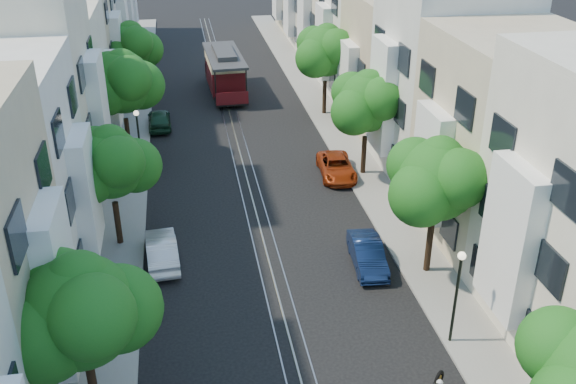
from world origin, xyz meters
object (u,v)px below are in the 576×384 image
lamp_east (458,284)px  parked_car_w_far (159,119)px  tree_e_d (326,52)px  lamp_west (138,133)px  parked_car_e_far (337,167)px  tree_e_c (368,104)px  tree_w_a (82,314)px  tree_e_b (438,182)px  parked_car_e_mid (367,254)px  cable_car (225,70)px  parked_car_w_mid (162,250)px  tree_w_c (123,83)px  tree_w_d (131,47)px  tree_w_b (111,165)px

lamp_east → parked_car_w_far: lamp_east is taller
tree_e_d → lamp_east: bearing=-92.0°
tree_e_d → lamp_east: tree_e_d is taller
lamp_west → parked_car_e_far: bearing=-9.7°
tree_e_c → tree_w_a: 23.05m
tree_e_b → parked_car_e_far: size_ratio=1.53×
tree_e_b → parked_car_w_far: 25.01m
parked_car_e_mid → parked_car_w_far: bearing=120.3°
cable_car → parked_car_e_far: 18.35m
parked_car_w_mid → tree_e_c: bearing=-151.4°
parked_car_e_far → parked_car_w_far: 14.88m
tree_e_c → tree_w_c: size_ratio=0.92×
tree_w_d → tree_e_b: bearing=-61.9°
tree_w_c → tree_w_a: bearing=-90.0°
tree_e_d → cable_car: 10.07m
tree_w_a → tree_w_d: tree_w_a is taller
tree_e_b → parked_car_e_mid: (-2.69, 0.99, -4.09)m
cable_car → parked_car_e_mid: size_ratio=2.27×
tree_e_c → parked_car_e_mid: size_ratio=1.66×
tree_w_d → parked_car_e_far: 20.77m
tree_w_b → cable_car: tree_w_b is taller
tree_w_c → parked_car_e_far: size_ratio=1.62×
tree_e_c → tree_e_d: tree_e_d is taller
parked_car_w_mid → lamp_west: bearing=-87.5°
tree_e_d → lamp_east: size_ratio=1.65×
tree_w_c → tree_e_d: bearing=22.6°
tree_w_d → lamp_west: 14.11m
tree_e_b → parked_car_e_mid: bearing=159.7°
lamp_east → lamp_west: size_ratio=1.00×
tree_w_b → parked_car_w_mid: size_ratio=1.52×
tree_w_a → parked_car_w_mid: (2.06, 9.99, -4.05)m
tree_w_a → parked_car_e_far: size_ratio=1.53×
tree_w_b → parked_car_e_mid: tree_w_b is taller
tree_e_d → lamp_west: size_ratio=1.65×
tree_e_b → tree_w_b: 15.25m
tree_e_d → parked_car_e_mid: size_ratio=1.74×
lamp_west → parked_car_w_far: lamp_west is taller
parked_car_e_mid → parked_car_w_mid: 9.86m
tree_e_c → cable_car: bearing=112.2°
tree_w_a → tree_e_b: bearing=25.9°
tree_w_a → tree_w_c: bearing=90.0°
tree_w_a → tree_w_b: tree_w_a is taller
tree_e_d → lamp_west: tree_e_d is taller
lamp_west → tree_w_b: bearing=-96.0°
tree_w_d → tree_e_c: bearing=-48.0°
tree_w_a → lamp_east: tree_w_a is taller
tree_w_b → lamp_west: tree_w_b is taller
tree_w_d → lamp_west: bearing=-86.6°
tree_w_a → lamp_west: tree_w_a is taller
lamp_east → parked_car_w_far: size_ratio=1.03×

